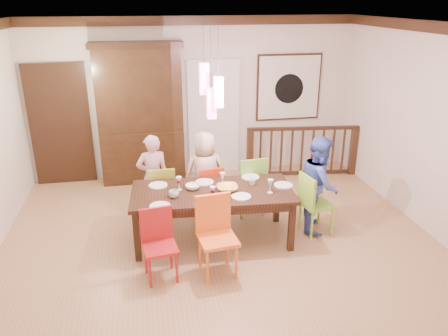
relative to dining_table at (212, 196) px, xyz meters
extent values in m
plane|color=#A87A51|center=(0.10, 0.10, -0.67)|extent=(6.00, 6.00, 0.00)
plane|color=white|center=(0.10, 0.10, 2.23)|extent=(6.00, 6.00, 0.00)
plane|color=beige|center=(0.10, 2.60, 0.78)|extent=(6.00, 0.00, 6.00)
plane|color=beige|center=(3.10, 0.10, 0.78)|extent=(0.00, 5.00, 5.00)
cube|color=black|center=(-2.30, 2.55, 0.38)|extent=(1.04, 0.07, 2.24)
cube|color=silver|center=(0.45, 2.57, 0.38)|extent=(0.97, 0.05, 2.22)
cube|color=black|center=(1.90, 2.57, 0.93)|extent=(1.25, 0.04, 1.25)
cube|color=silver|center=(1.90, 2.55, 0.93)|extent=(1.18, 0.02, 1.18)
cylinder|color=black|center=(1.90, 2.53, 0.91)|extent=(0.56, 0.01, 0.56)
cube|color=#FF4C85|center=(-0.08, 0.05, 1.58)|extent=(0.11, 0.11, 0.38)
cylinder|color=black|center=(-0.08, 0.05, 2.00)|extent=(0.01, 0.01, 0.46)
cube|color=#FF4C85|center=(0.08, -0.05, 1.43)|extent=(0.11, 0.11, 0.38)
cylinder|color=black|center=(0.08, -0.05, 1.93)|extent=(0.01, 0.01, 0.61)
cube|color=#FF4C85|center=(0.00, 0.00, 1.28)|extent=(0.11, 0.11, 0.38)
cylinder|color=black|center=(0.00, 0.00, 1.85)|extent=(0.01, 0.01, 0.76)
cube|color=black|center=(0.00, 0.00, 0.06)|extent=(2.24, 1.13, 0.05)
cube|color=black|center=(-1.01, 0.42, -0.32)|extent=(0.08, 0.08, 0.70)
cube|color=black|center=(1.01, 0.42, -0.32)|extent=(0.08, 0.08, 0.70)
cube|color=black|center=(-1.01, -0.42, -0.32)|extent=(0.08, 0.08, 0.70)
cube|color=black|center=(1.01, -0.42, -0.32)|extent=(0.08, 0.08, 0.70)
cube|color=black|center=(0.00, 0.44, -0.02)|extent=(1.98, 0.17, 0.10)
cube|color=black|center=(0.00, -0.44, -0.02)|extent=(1.98, 0.17, 0.10)
cube|color=#BBD23A|center=(-0.64, 0.83, -0.26)|extent=(0.39, 0.39, 0.04)
cube|color=#BBD23A|center=(-0.64, 0.83, -0.03)|extent=(0.38, 0.04, 0.42)
cylinder|color=#BBD23A|center=(-0.80, 0.67, -0.47)|extent=(0.03, 0.03, 0.40)
cylinder|color=#BBD23A|center=(-0.49, 0.67, -0.47)|extent=(0.03, 0.03, 0.40)
cylinder|color=#BBD23A|center=(-0.80, 0.98, -0.47)|extent=(0.03, 0.03, 0.40)
cylinder|color=#BBD23A|center=(-0.49, 0.98, -0.47)|extent=(0.03, 0.03, 0.40)
cube|color=red|center=(0.06, 0.73, -0.26)|extent=(0.43, 0.43, 0.04)
cube|color=red|center=(0.06, 0.73, -0.04)|extent=(0.38, 0.09, 0.42)
cylinder|color=red|center=(-0.09, 0.58, -0.47)|extent=(0.03, 0.03, 0.40)
cylinder|color=red|center=(0.21, 0.58, -0.47)|extent=(0.03, 0.03, 0.40)
cylinder|color=red|center=(-0.09, 0.89, -0.47)|extent=(0.03, 0.03, 0.40)
cylinder|color=red|center=(0.21, 0.89, -0.47)|extent=(0.03, 0.03, 0.40)
cube|color=#66A434|center=(0.69, 0.70, -0.20)|extent=(0.48, 0.48, 0.04)
cube|color=#66A434|center=(0.69, 0.70, 0.06)|extent=(0.44, 0.08, 0.48)
cylinder|color=#66A434|center=(0.51, 0.52, -0.44)|extent=(0.04, 0.04, 0.46)
cylinder|color=#66A434|center=(0.87, 0.52, -0.44)|extent=(0.04, 0.04, 0.46)
cylinder|color=#66A434|center=(0.51, 0.88, -0.44)|extent=(0.04, 0.04, 0.46)
cylinder|color=#66A434|center=(0.87, 0.88, -0.44)|extent=(0.04, 0.04, 0.46)
cube|color=#A2191B|center=(-0.76, -0.79, -0.25)|extent=(0.44, 0.44, 0.04)
cube|color=#A2191B|center=(-0.76, -0.79, -0.02)|extent=(0.39, 0.09, 0.43)
cylinder|color=#A2191B|center=(-0.92, -0.95, -0.46)|extent=(0.03, 0.03, 0.41)
cylinder|color=#A2191B|center=(-0.60, -0.95, -0.46)|extent=(0.03, 0.03, 0.41)
cylinder|color=#A2191B|center=(-0.92, -0.63, -0.46)|extent=(0.03, 0.03, 0.41)
cylinder|color=#A2191B|center=(-0.60, -0.63, -0.46)|extent=(0.03, 0.03, 0.41)
cube|color=orange|center=(-0.07, -0.82, -0.19)|extent=(0.49, 0.49, 0.04)
cube|color=orange|center=(-0.07, -0.82, 0.07)|extent=(0.45, 0.09, 0.49)
cylinder|color=orange|center=(-0.25, -1.00, -0.44)|extent=(0.04, 0.04, 0.47)
cylinder|color=orange|center=(0.11, -1.00, -0.44)|extent=(0.04, 0.04, 0.47)
cylinder|color=orange|center=(-0.25, -0.64, -0.44)|extent=(0.04, 0.04, 0.47)
cylinder|color=orange|center=(0.11, -0.64, -0.44)|extent=(0.04, 0.04, 0.47)
cube|color=#88CD37|center=(1.50, -0.06, -0.23)|extent=(0.47, 0.47, 0.04)
cube|color=#88CD37|center=(1.50, -0.06, 0.01)|extent=(0.11, 0.41, 0.44)
cylinder|color=#88CD37|center=(1.33, -0.22, -0.46)|extent=(0.03, 0.03, 0.43)
cylinder|color=#88CD37|center=(1.66, -0.22, -0.46)|extent=(0.03, 0.03, 0.43)
cylinder|color=#88CD37|center=(1.33, 0.10, -0.46)|extent=(0.03, 0.03, 0.43)
cylinder|color=#88CD37|center=(1.66, 0.10, -0.46)|extent=(0.03, 0.03, 0.43)
cube|color=black|center=(-0.90, 2.38, -0.19)|extent=(1.48, 0.44, 0.95)
cube|color=black|center=(-0.90, 2.40, 1.02)|extent=(1.48, 0.40, 1.48)
cube|color=black|center=(-0.90, 2.59, 1.02)|extent=(1.27, 0.02, 1.27)
cube|color=black|center=(-0.90, 2.40, 1.78)|extent=(1.59, 0.44, 0.10)
cube|color=black|center=(1.06, 2.05, -0.21)|extent=(0.13, 0.13, 0.92)
cube|color=black|center=(3.05, 2.05, -0.21)|extent=(0.13, 0.13, 0.92)
cube|color=black|center=(2.05, 2.05, 0.26)|extent=(2.10, 0.32, 0.06)
cube|color=black|center=(2.05, 2.05, -0.62)|extent=(1.98, 0.29, 0.05)
imported|color=#F7BCCB|center=(-0.77, 0.86, -0.01)|extent=(0.52, 0.37, 1.32)
imported|color=beige|center=(0.02, 0.83, 0.00)|extent=(0.68, 0.48, 1.33)
imported|color=#445EC0|center=(1.56, 0.06, 0.03)|extent=(0.73, 0.82, 1.40)
imported|color=#ECBC43|center=(0.20, -0.04, 0.12)|extent=(0.31, 0.31, 0.07)
imported|color=white|center=(-0.25, 0.10, 0.11)|extent=(0.24, 0.24, 0.06)
imported|color=silver|center=(-0.53, -0.12, 0.13)|extent=(0.15, 0.15, 0.10)
imported|color=silver|center=(0.58, 0.09, 0.13)|extent=(0.10, 0.10, 0.09)
cylinder|color=white|center=(-0.71, 0.30, 0.09)|extent=(0.26, 0.26, 0.01)
cylinder|color=white|center=(-0.07, 0.29, 0.09)|extent=(0.26, 0.26, 0.01)
cylinder|color=white|center=(0.62, 0.36, 0.09)|extent=(0.26, 0.26, 0.01)
cylinder|color=white|center=(-0.72, -0.36, 0.09)|extent=(0.26, 0.26, 0.01)
cylinder|color=white|center=(0.34, -0.27, 0.09)|extent=(0.26, 0.26, 0.01)
cylinder|color=white|center=(1.00, -0.02, 0.09)|extent=(0.26, 0.26, 0.01)
cube|color=#D83359|center=(0.01, -0.31, 0.09)|extent=(0.18, 0.14, 0.01)
camera|label=1|loc=(-0.85, -5.33, 2.51)|focal=35.00mm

